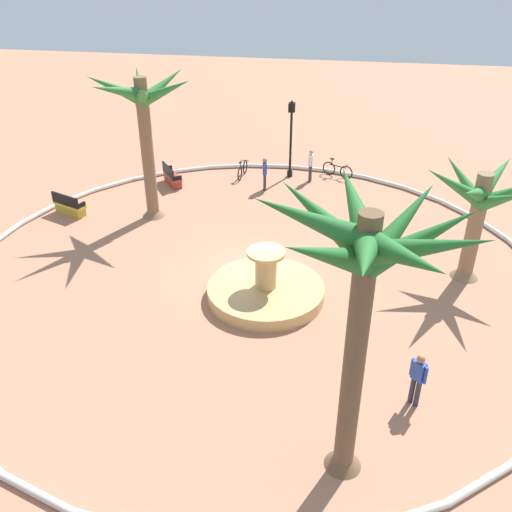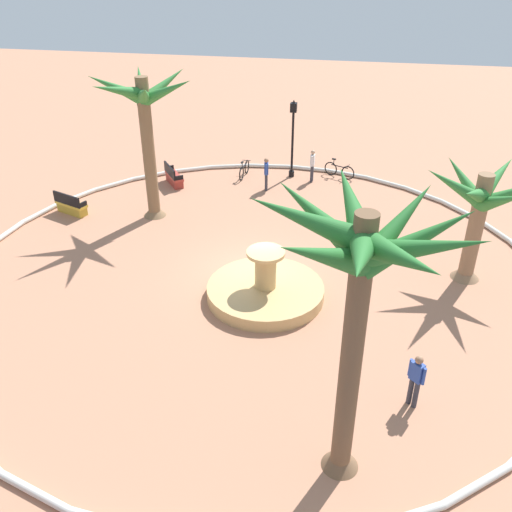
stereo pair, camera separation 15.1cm
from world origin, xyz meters
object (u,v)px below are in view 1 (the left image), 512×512
Objects in this scene: bench_east at (172,178)px; lamppost at (291,133)px; bicycle_red_frame at (337,170)px; person_pedestrian_stroll at (418,377)px; fountain at (266,290)px; palm_tree_near_fountain at (365,272)px; bench_west at (70,207)px; person_cyclist_helmet at (311,164)px; bicycle_by_lamppost at (242,170)px; person_cyclist_photo at (265,172)px; palm_tree_by_curb at (480,204)px; palm_tree_mid_plaza at (143,116)px.

lamppost reaches higher than bench_east.
person_pedestrian_stroll is at bearing 99.97° from bicycle_red_frame.
bench_east is at bearing -55.78° from fountain.
bench_west is (12.62, -11.74, -5.12)m from palm_tree_near_fountain.
bench_east is 5.37m from bench_west.
person_pedestrian_stroll is at bearing 137.36° from fountain.
palm_tree_near_fountain is 4.18× the size of person_cyclist_helmet.
bicycle_by_lamppost is (4.83, 0.81, 0.00)m from bicycle_red_frame.
person_cyclist_photo is 14.88m from person_pedestrian_stroll.
fountain is 10.98m from bench_east.
lamppost is at bearing -146.29° from bench_west.
person_pedestrian_stroll reaches higher than person_cyclist_helmet.
palm_tree_near_fountain is at bearing 66.27° from palm_tree_by_curb.
person_pedestrian_stroll reaches higher than person_cyclist_photo.
bench_east is 17.29m from person_pedestrian_stroll.
bicycle_by_lamppost is 2.11m from person_cyclist_photo.
fountain is 11.05m from bicycle_by_lamppost.
palm_tree_mid_plaza is 3.86× the size of person_cyclist_photo.
bench_east is 6.98m from person_cyclist_helmet.
fountain is 9.32m from person_cyclist_photo.
person_cyclist_helmet is (-0.60, -10.66, 0.65)m from fountain.
palm_tree_mid_plaza reaches higher than bicycle_by_lamppost.
bicycle_red_frame is at bearing -148.61° from person_cyclist_helmet.
palm_tree_near_fountain reaches higher than bicycle_by_lamppost.
bench_east is at bearing 1.20° from person_cyclist_photo.
bench_west is (3.75, 0.43, -4.20)m from palm_tree_mid_plaza.
palm_tree_mid_plaza is (12.95, -2.90, 1.60)m from palm_tree_by_curb.
bicycle_by_lamppost is at bearing 9.55° from bicycle_red_frame.
bicycle_red_frame is at bearing -60.38° from palm_tree_by_curb.
palm_tree_mid_plaza is 3.98× the size of bench_east.
bicycle_red_frame is at bearing -99.56° from fountain.
bench_east and bench_west have the same top height.
fountain reaches higher than bench_west.
fountain is at bearing 99.26° from person_cyclist_photo.
person_cyclist_helmet is at bearing -144.69° from person_cyclist_photo.
fountain is at bearing 80.44° from bicycle_red_frame.
person_cyclist_photo is (4.43, -15.90, -4.55)m from palm_tree_near_fountain.
palm_tree_near_fountain reaches higher than palm_tree_by_curb.
bicycle_red_frame is (-1.93, -11.48, 0.10)m from fountain.
lamppost is at bearing -116.88° from person_cyclist_photo.
palm_tree_mid_plaza is 7.34m from bicycle_by_lamppost.
lamppost is (0.50, -11.15, 2.04)m from fountain.
lamppost is (7.50, -8.60, -0.63)m from palm_tree_by_curb.
fountain is 2.47× the size of person_cyclist_photo.
bench_east is 0.96× the size of person_cyclist_helmet.
person_pedestrian_stroll is at bearing 146.97° from bench_west.
lamppost reaches higher than fountain.
lamppost is at bearing -71.41° from person_pedestrian_stroll.
palm_tree_near_fountain is 4.23× the size of person_cyclist_photo.
bench_east is at bearing 13.15° from person_cyclist_helmet.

